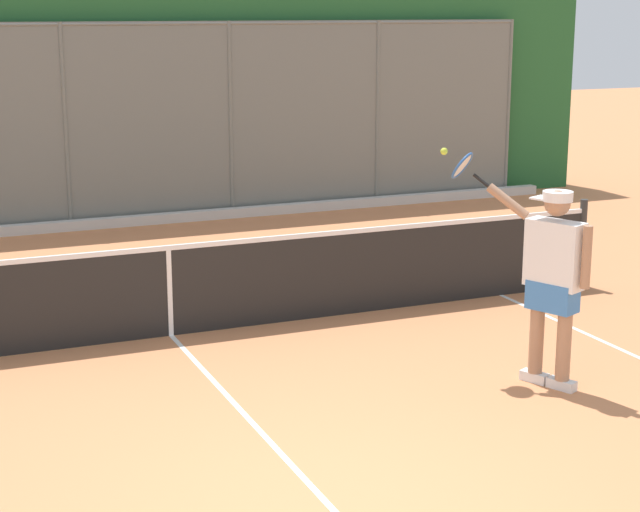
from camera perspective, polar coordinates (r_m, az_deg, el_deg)
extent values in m
plane|color=#C67A4C|center=(7.30, 0.67, -13.65)|extent=(60.00, 60.00, 0.00)
cube|color=white|center=(8.49, -3.22, -9.59)|extent=(0.05, 5.54, 0.01)
cylinder|color=slate|center=(19.22, 10.23, 7.95)|extent=(0.07, 0.07, 3.11)
cylinder|color=slate|center=(17.93, 3.14, 7.76)|extent=(0.07, 0.07, 3.11)
cylinder|color=slate|center=(16.95, -4.91, 7.41)|extent=(0.07, 0.07, 3.11)
cylinder|color=slate|center=(16.34, -13.72, 6.85)|extent=(0.07, 0.07, 3.11)
cylinder|color=slate|center=(16.24, -14.02, 12.17)|extent=(15.71, 0.05, 0.05)
cube|color=slate|center=(16.34, -13.72, 6.85)|extent=(15.71, 0.02, 3.11)
cube|color=#235B2D|center=(16.96, -14.13, 7.75)|extent=(18.71, 0.90, 3.52)
cube|color=silver|center=(16.39, -13.33, 1.64)|extent=(16.71, 0.18, 0.15)
cylinder|color=#2D2D2D|center=(13.06, 14.10, 0.70)|extent=(0.09, 0.09, 1.07)
cube|color=black|center=(10.85, -8.22, -2.02)|extent=(10.20, 0.02, 0.91)
cube|color=white|center=(10.74, -8.30, 0.45)|extent=(10.20, 0.04, 0.05)
cube|color=white|center=(10.85, -8.22, -2.02)|extent=(0.05, 0.04, 0.91)
cube|color=silver|center=(9.62, 13.05, -6.84)|extent=(0.20, 0.28, 0.09)
cylinder|color=#A87A5B|center=(9.48, 13.20, -4.24)|extent=(0.13, 0.13, 0.83)
cube|color=silver|center=(9.76, 11.63, -6.47)|extent=(0.20, 0.28, 0.09)
cylinder|color=#A87A5B|center=(9.62, 11.76, -3.90)|extent=(0.13, 0.13, 0.83)
cube|color=#3D7AC6|center=(9.45, 12.57, -2.14)|extent=(0.37, 0.49, 0.26)
cube|color=white|center=(9.36, 12.69, 0.09)|extent=(0.39, 0.55, 0.60)
cylinder|color=#A87A5B|center=(9.20, 14.34, -0.07)|extent=(0.08, 0.08, 0.55)
cylinder|color=#A87A5B|center=(9.48, 10.22, 2.95)|extent=(0.32, 0.36, 0.31)
sphere|color=#A87A5B|center=(9.27, 12.83, 2.82)|extent=(0.23, 0.23, 0.23)
cylinder|color=white|center=(9.26, 12.86, 3.20)|extent=(0.35, 0.35, 0.09)
cube|color=white|center=(9.33, 12.18, 3.10)|extent=(0.26, 0.27, 0.02)
cylinder|color=black|center=(9.53, 8.81, 4.08)|extent=(0.13, 0.15, 0.13)
torus|color=#28569E|center=(9.57, 7.77, 4.91)|extent=(0.34, 0.33, 0.26)
cylinder|color=silver|center=(9.57, 7.77, 4.91)|extent=(0.28, 0.27, 0.21)
sphere|color=#C1D138|center=(9.62, 6.79, 5.70)|extent=(0.07, 0.07, 0.07)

